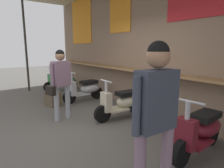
# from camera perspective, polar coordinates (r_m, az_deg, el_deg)

# --- Properties ---
(ground_plane) EXTENTS (30.83, 30.83, 0.00)m
(ground_plane) POSITION_cam_1_polar(r_m,az_deg,el_deg) (4.19, -8.16, -13.04)
(ground_plane) COLOR #56544F
(market_stall_facade) EXTENTS (11.01, 2.31, 3.75)m
(market_stall_facade) POSITION_cam_1_polar(r_m,az_deg,el_deg) (5.01, 11.31, 14.93)
(market_stall_facade) COLOR #7F6651
(market_stall_facade) RESTS_ON ground_plane
(scooter_green) EXTENTS (0.47, 1.40, 0.97)m
(scooter_green) POSITION_cam_1_polar(r_m,az_deg,el_deg) (7.96, -14.47, 0.96)
(scooter_green) COLOR #237533
(scooter_green) RESTS_ON ground_plane
(scooter_silver) EXTENTS (0.46, 1.40, 0.97)m
(scooter_silver) POSITION_cam_1_polar(r_m,az_deg,el_deg) (6.20, -7.80, -1.46)
(scooter_silver) COLOR #B2B5BA
(scooter_silver) RESTS_ON ground_plane
(scooter_cream) EXTENTS (0.48, 1.40, 0.97)m
(scooter_cream) POSITION_cam_1_polar(r_m,az_deg,el_deg) (4.65, 3.40, -5.44)
(scooter_cream) COLOR beige
(scooter_cream) RESTS_ON ground_plane
(scooter_maroon) EXTENTS (0.50, 1.40, 0.97)m
(scooter_maroon) POSITION_cam_1_polar(r_m,az_deg,el_deg) (3.45, 25.06, -12.29)
(scooter_maroon) COLOR maroon
(scooter_maroon) RESTS_ON ground_plane
(shopper_with_handbag) EXTENTS (0.40, 0.65, 1.64)m
(shopper_with_handbag) POSITION_cam_1_polar(r_m,az_deg,el_deg) (4.56, -15.08, 1.73)
(shopper_with_handbag) COLOR #999EA8
(shopper_with_handbag) RESTS_ON ground_plane
(shopper_browsing) EXTENTS (0.23, 0.59, 1.74)m
(shopper_browsing) POSITION_cam_1_polar(r_m,az_deg,el_deg) (1.97, 12.96, -6.89)
(shopper_browsing) COLOR gray
(shopper_browsing) RESTS_ON ground_plane
(merchandise_crate) EXTENTS (0.49, 0.43, 0.43)m
(merchandise_crate) POSITION_cam_1_polar(r_m,az_deg,el_deg) (5.88, -17.14, -4.24)
(merchandise_crate) COLOR brown
(merchandise_crate) RESTS_ON ground_plane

